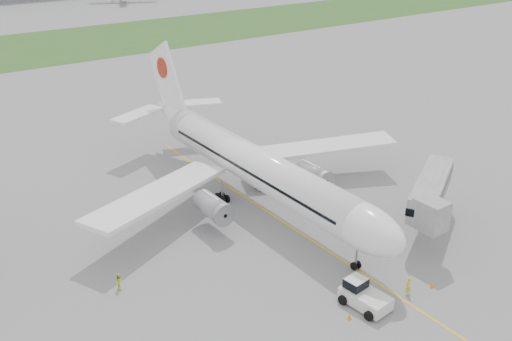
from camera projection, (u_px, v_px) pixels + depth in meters
ground at (273, 215)px, 73.39m from camera, size 600.00×600.00×0.00m
apron_markings at (297, 231)px, 69.69m from camera, size 70.00×70.00×0.04m
grass_strip at (19, 50)px, 162.28m from camera, size 600.00×50.00×0.02m
airliner at (251, 163)px, 74.67m from camera, size 48.13×53.95×17.88m
pushback_tug at (363, 294)px, 56.20m from camera, size 3.73×5.15×2.50m
jet_bridge at (431, 193)px, 67.61m from camera, size 14.21×10.78×7.05m
safety_cone_left at (349, 317)px, 54.44m from camera, size 0.44×0.44×0.61m
safety_cone_right at (432, 285)px, 59.05m from camera, size 0.44×0.44×0.60m
ground_crew_near at (408, 285)px, 57.87m from camera, size 0.74×0.51×1.95m
ground_crew_far at (120, 281)px, 58.72m from camera, size 0.92×1.05×1.80m
distant_aircraft_right at (124, 2)px, 249.09m from camera, size 36.70×34.94×11.05m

